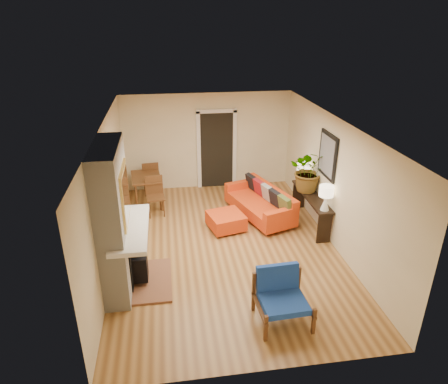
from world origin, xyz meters
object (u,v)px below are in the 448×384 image
Objects in this scene: dining_table at (149,181)px; houseplant at (310,170)px; blue_chair at (281,293)px; sofa at (262,203)px; lamp_near at (326,195)px; lamp_far at (303,170)px; ottoman at (226,220)px; console_table at (311,201)px.

houseplant reaches higher than dining_table.
dining_table is at bearing 114.91° from blue_chair.
sofa is 1.80m from lamp_near.
blue_chair is 3.60m from houseplant.
blue_chair is 2.72m from lamp_near.
blue_chair is (-0.54, -3.48, 0.11)m from sofa.
ottoman is at bearing -161.46° from lamp_far.
lamp_far reaches higher than sofa.
sofa is 1.36m from houseplant.
lamp_far is (1.53, 3.60, 0.61)m from blue_chair.
sofa is 2.56× the size of blue_chair.
lamp_far is (0.00, 1.44, 0.00)m from lamp_near.
sofa is 1.22× the size of dining_table.
dining_table is 4.38m from lamp_near.
houseplant is at bearing 90.57° from lamp_near.
sofa is 2.40× the size of ottoman.
houseplant is (-0.01, -0.43, 0.16)m from lamp_far.
blue_chair is 1.55× the size of lamp_near.
sofa reaches higher than console_table.
dining_table reaches higher than console_table.
dining_table is 3.79m from lamp_far.
lamp_far is at bearing 66.93° from blue_chair.
houseplant is at bearing 92.25° from console_table.
ottoman is at bearing -173.53° from houseplant.
lamp_near reaches higher than blue_chair.
lamp_far is at bearing 7.21° from sofa.
dining_table is at bearing 165.48° from lamp_far.
houseplant is (1.94, 0.22, 1.01)m from ottoman.
lamp_far reaches higher than blue_chair.
sofa is at bearing 81.21° from blue_chair.
houseplant is at bearing -91.32° from lamp_far.
console_table reaches higher than ottoman.
lamp_near is at bearing -52.73° from sofa.
ottoman is 0.51× the size of dining_table.
lamp_near is (3.65, -2.38, 0.45)m from dining_table.
dining_table is 3.26× the size of lamp_near.
sofa is at bearing -172.79° from lamp_far.
console_table is 0.89m from lamp_near.
houseplant reaches higher than blue_chair.
houseplant is at bearing -20.75° from dining_table.
lamp_near reaches higher than console_table.
blue_chair is at bearing -113.07° from lamp_far.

